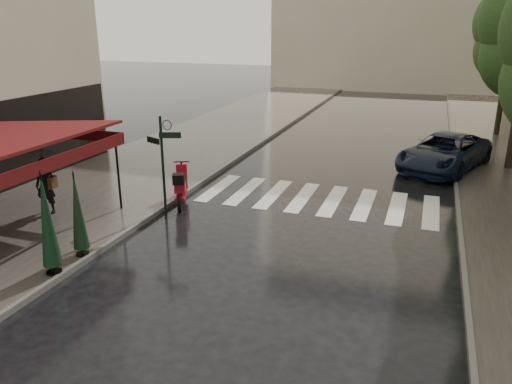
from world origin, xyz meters
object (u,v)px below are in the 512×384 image
Objects in this scene: pedestrian_with_umbrella at (42,161)px; parked_car at (444,152)px; scooter at (181,187)px; parasol_front at (47,220)px; parasol_back at (78,212)px.

parked_car is at bearing 31.19° from pedestrian_with_umbrella.
scooter is at bearing -117.27° from parked_car.
parasol_front is (-0.49, -5.48, 0.85)m from scooter.
parasol_back is at bearing -119.29° from scooter.
parked_car is at bearing 18.56° from scooter.
parasol_back reaches higher than scooter.
scooter is 0.35× the size of parked_car.
pedestrian_with_umbrella is 4.25m from scooter.
parasol_back is (-8.65, -11.68, 0.56)m from parked_car.
pedestrian_with_umbrella is 15.01m from parked_car.
parasol_back reaches higher than parked_car.
scooter is 5.57m from parasol_front.
parasol_back is (-0.49, -4.44, 0.69)m from scooter.
pedestrian_with_umbrella reaches higher than parasol_back.
scooter is 4.52m from parasol_back.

